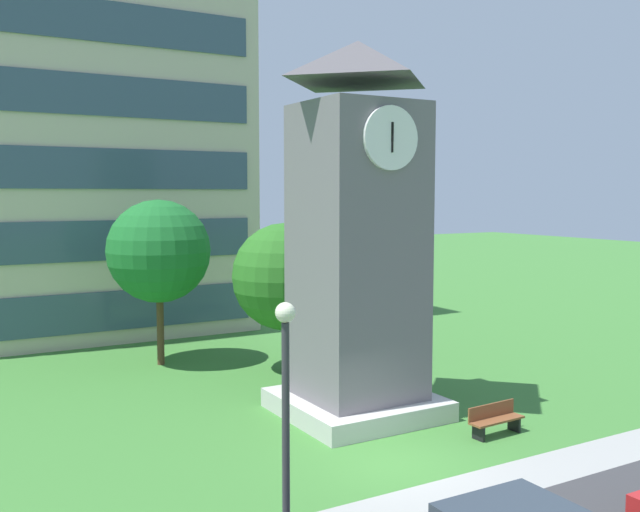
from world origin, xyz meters
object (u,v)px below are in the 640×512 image
at_px(street_lamp, 286,406).
at_px(tree_streetside, 159,251).
at_px(clock_tower, 357,250).
at_px(tree_by_building, 286,277).
at_px(park_bench, 495,419).

bearing_deg(street_lamp, tree_streetside, 79.99).
bearing_deg(tree_streetside, clock_tower, -70.33).
bearing_deg(tree_by_building, tree_streetside, 138.50).
height_order(clock_tower, street_lamp, clock_tower).
xyz_separation_m(clock_tower, tree_streetside, (-3.35, 9.37, -0.57)).
bearing_deg(clock_tower, tree_by_building, 84.65).
bearing_deg(clock_tower, park_bench, -56.91).
xyz_separation_m(park_bench, tree_streetside, (-5.72, 13.00, 4.13)).
distance_m(tree_streetside, tree_by_building, 5.29).
height_order(clock_tower, park_bench, clock_tower).
distance_m(street_lamp, tree_by_building, 15.04).
relative_size(tree_streetside, tree_by_building, 1.15).
distance_m(clock_tower, tree_by_building, 6.12).
bearing_deg(park_bench, clock_tower, 123.09).
height_order(park_bench, tree_by_building, tree_by_building).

